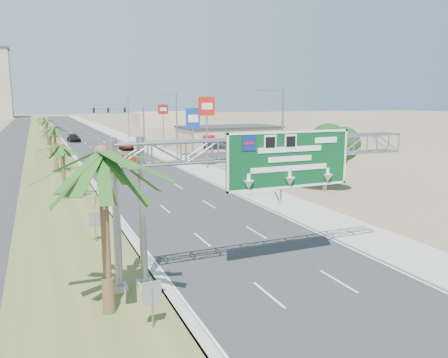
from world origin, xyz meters
TOP-DOWN VIEW (x-y plane):
  - road at (0.00, 110.00)m, footprint 12.00×300.00m
  - sidewalk_right at (8.50, 110.00)m, footprint 4.00×300.00m
  - median_grass at (-10.00, 110.00)m, footprint 7.00×300.00m
  - opposing_road at (-17.00, 110.00)m, footprint 8.00×300.00m
  - sign_gantry at (-1.06, 9.93)m, footprint 16.75×1.24m
  - palm_near at (-9.20, 8.00)m, footprint 5.70×5.70m
  - palm_row_b at (-9.50, 32.00)m, footprint 3.99×3.99m
  - palm_row_c at (-9.50, 48.00)m, footprint 3.99×3.99m
  - palm_row_d at (-9.50, 66.00)m, footprint 3.99×3.99m
  - palm_row_e at (-9.50, 85.00)m, footprint 3.99×3.99m
  - palm_row_f at (-9.50, 110.00)m, footprint 3.99×3.99m
  - streetlight_near at (7.30, 22.00)m, footprint 3.27×0.44m
  - streetlight_mid at (7.30, 52.00)m, footprint 3.27×0.44m
  - streetlight_far at (7.30, 88.00)m, footprint 3.27×0.44m
  - signal_mast at (5.17, 71.97)m, footprint 10.28×0.71m
  - store_building at (22.00, 66.00)m, footprint 18.00×10.00m
  - oak_near at (15.00, 26.00)m, footprint 4.50×4.50m
  - oak_far at (18.00, 30.00)m, footprint 3.50×3.50m
  - median_signback_a at (-7.80, 6.00)m, footprint 0.75×0.08m
  - median_signback_b at (-8.50, 18.00)m, footprint 0.75×0.08m
  - building_distant_right at (30.00, 140.00)m, footprint 20.00×12.00m
  - car_left_lane at (-3.11, 44.72)m, footprint 2.19×4.60m
  - car_mid_lane at (0.39, 52.03)m, footprint 1.65×4.42m
  - car_right_lane at (3.55, 70.98)m, footprint 2.14×4.58m
  - car_far at (-4.02, 91.59)m, footprint 2.83×5.76m
  - pole_sign_red_near at (9.00, 43.65)m, footprint 2.40×0.89m
  - pole_sign_blue at (9.24, 49.86)m, footprint 2.02×0.69m
  - pole_sign_red_far at (10.85, 71.54)m, footprint 2.16×1.09m

SIDE VIEW (x-z plane):
  - road at x=0.00m, z-range 0.00..0.02m
  - opposing_road at x=-17.00m, z-range 0.00..0.02m
  - sidewalk_right at x=8.50m, z-range 0.00..0.10m
  - median_grass at x=-10.00m, z-range 0.00..0.12m
  - car_right_lane at x=3.55m, z-range 0.00..1.27m
  - car_mid_lane at x=0.39m, z-range 0.00..1.44m
  - car_left_lane at x=-3.11m, z-range 0.00..1.52m
  - car_far at x=-4.02m, z-range 0.00..1.61m
  - median_signback_a at x=-7.80m, z-range 0.41..2.49m
  - median_signback_b at x=-8.50m, z-range 0.41..2.49m
  - store_building at x=22.00m, z-range 0.00..4.00m
  - building_distant_right at x=30.00m, z-range 0.00..5.00m
  - oak_far at x=18.00m, z-range 1.02..6.62m
  - palm_row_d at x=-9.50m, z-range 1.69..7.14m
  - oak_near at x=15.00m, z-range 1.13..7.93m
  - streetlight_near at x=7.30m, z-range -0.31..9.69m
  - streetlight_mid at x=7.30m, z-range -0.31..9.69m
  - streetlight_far at x=7.30m, z-range -0.31..9.69m
  - palm_row_f at x=-9.50m, z-range 1.83..7.58m
  - signal_mast at x=5.17m, z-range 0.85..8.85m
  - palm_row_b at x=-9.50m, z-range 1.93..7.87m
  - palm_row_e at x=-9.50m, z-range 2.02..8.16m
  - palm_row_c at x=-9.50m, z-range 2.29..9.04m
  - sign_gantry at x=-1.06m, z-range 2.31..9.81m
  - pole_sign_blue at x=9.24m, z-range 2.03..10.19m
  - pole_sign_red_far at x=10.85m, z-range 2.45..10.90m
  - palm_near at x=-9.20m, z-range 2.76..11.11m
  - pole_sign_red_near at x=9.00m, z-range 2.83..12.51m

